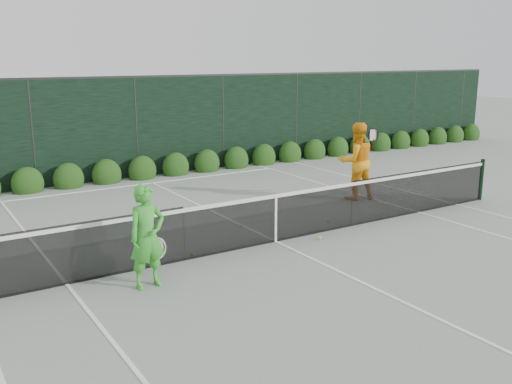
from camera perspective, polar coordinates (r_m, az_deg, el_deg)
ground at (r=11.47m, az=1.96°, el=-4.99°), size 80.00×80.00×0.00m
tennis_net at (r=11.30m, az=1.88°, el=-2.45°), size 12.90×0.10×1.07m
player_woman at (r=9.21m, az=-10.83°, el=-4.41°), size 0.68×0.47×1.68m
player_man at (r=14.85m, az=10.01°, el=3.05°), size 1.14×1.00×1.99m
court_lines at (r=11.47m, az=1.96°, el=-4.96°), size 11.03×23.83×0.01m
windscreen_fence at (r=9.03m, az=11.78°, el=-0.36°), size 32.00×21.07×3.06m
hedge_row at (r=17.59m, az=-11.29°, el=2.07°), size 31.66×0.65×0.94m
tennis_balls at (r=11.84m, az=1.68°, el=-4.21°), size 3.60×1.63×0.07m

